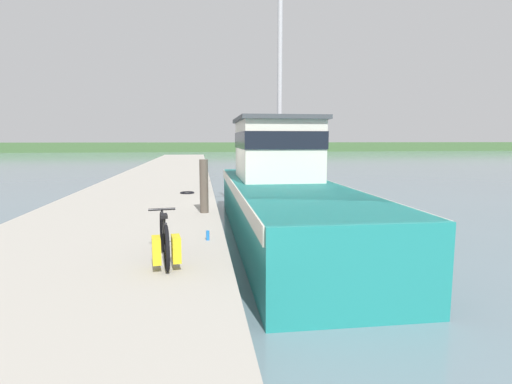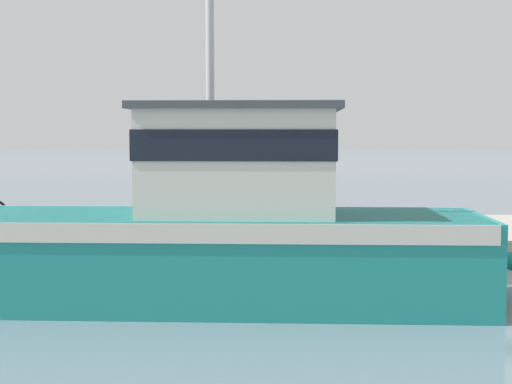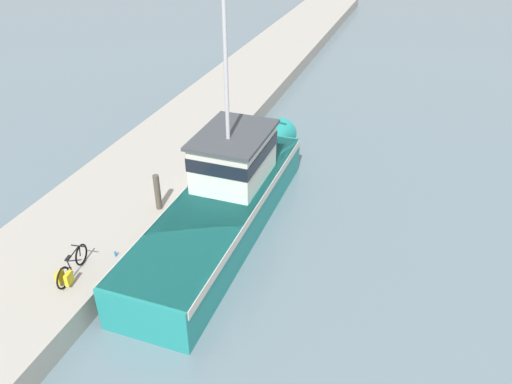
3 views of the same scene
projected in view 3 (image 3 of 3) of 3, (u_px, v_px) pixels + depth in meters
The scene contains 7 objects.
ground_plane at pixel (223, 211), 19.50m from camera, with size 320.00×320.00×0.00m, color slate.
dock_pier at pixel (135, 185), 20.36m from camera, with size 4.91×80.00×0.84m, color #A39E93.
fishing_boat_main at pixel (227, 195), 18.23m from camera, with size 2.94×13.00×9.82m.
bicycle_touring at pixel (70, 269), 14.79m from camera, with size 0.58×1.76×0.75m.
mooring_post at pixel (158, 192), 17.82m from camera, with size 0.22×0.22×1.38m, color #51473D.
hose_coil at pixel (192, 158), 21.43m from camera, with size 0.50×0.50×0.05m, color black.
water_bottle_by_bike at pixel (115, 254), 15.79m from camera, with size 0.06×0.06×0.18m, color blue.
Camera 3 is at (6.58, -14.82, 10.94)m, focal length 35.00 mm.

